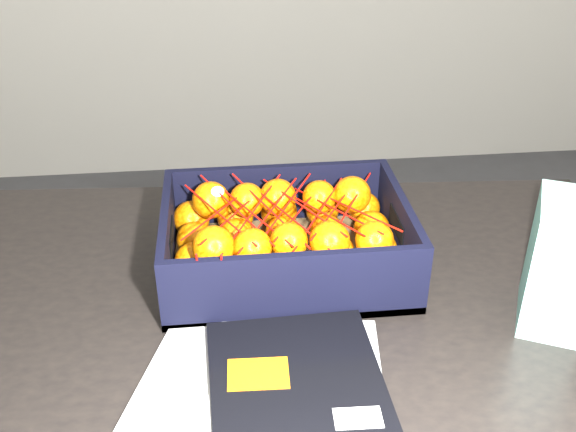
{
  "coord_description": "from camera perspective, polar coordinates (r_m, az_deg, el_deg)",
  "views": [
    {
      "loc": [
        -0.16,
        -1.0,
        1.35
      ],
      "look_at": [
        -0.07,
        -0.18,
        0.86
      ],
      "focal_mm": 41.55,
      "sensor_mm": 36.0,
      "label": 1
    }
  ],
  "objects": [
    {
      "name": "mesh_net",
      "position": [
        0.99,
        -0.53,
        0.21
      ],
      "size": [
        0.3,
        0.25,
        0.09
      ],
      "color": "red",
      "rests_on": "clementine_heap"
    },
    {
      "name": "table",
      "position": [
        1.01,
        -1.93,
        -13.02
      ],
      "size": [
        1.25,
        0.88,
        0.75
      ],
      "color": "black",
      "rests_on": "ground"
    },
    {
      "name": "clementine_heap",
      "position": [
        1.02,
        -0.39,
        -1.74
      ],
      "size": [
        0.35,
        0.26,
        0.11
      ],
      "color": "#DC6304",
      "rests_on": "produce_crate"
    },
    {
      "name": "magazine_stack",
      "position": [
        0.82,
        -1.42,
        -15.33
      ],
      "size": [
        0.36,
        0.33,
        0.02
      ],
      "color": "silver",
      "rests_on": "table"
    },
    {
      "name": "produce_crate",
      "position": [
        1.03,
        -0.18,
        -2.78
      ],
      "size": [
        0.37,
        0.28,
        0.11
      ],
      "color": "brown",
      "rests_on": "table"
    },
    {
      "name": "retail_carton",
      "position": [
        0.97,
        22.26,
        -3.78
      ],
      "size": [
        0.13,
        0.14,
        0.18
      ],
      "primitive_type": "cube",
      "rotation": [
        0.0,
        0.0,
        -0.44
      ],
      "color": "white",
      "rests_on": "table"
    }
  ]
}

